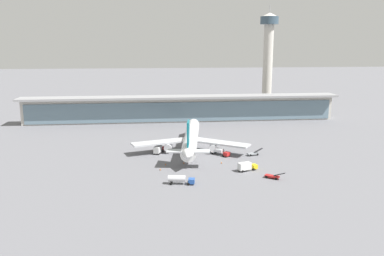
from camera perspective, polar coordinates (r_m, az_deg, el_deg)
ground_plane at (r=163.01m, az=0.50°, el=-3.69°), size 1200.00×1200.00×0.00m
airliner_on_stand at (r=165.76m, az=-0.14°, el=-1.48°), size 49.08×64.40×17.18m
service_truck_near_nose_blue at (r=127.35m, az=-1.75°, el=-7.47°), size 8.86×3.79×2.95m
service_truck_under_wing_red at (r=163.08m, az=-4.92°, el=-3.11°), size 4.72×7.64×3.10m
service_truck_mid_apron_red at (r=135.44m, az=11.71°, el=-6.91°), size 6.27×5.13×2.70m
service_truck_by_tail_yellow at (r=141.53m, az=7.95°, el=-5.56°), size 7.65×4.62×3.10m
service_truck_on_taxiway_red at (r=160.11m, az=4.03°, el=-3.38°), size 7.41×7.91×2.95m
service_truck_at_far_stand_grey at (r=161.51m, az=8.96°, el=-3.69°), size 6.91×3.16×2.70m
terminal_building at (r=228.75m, az=-1.50°, el=2.92°), size 183.60×12.80×15.20m
control_tower at (r=270.19m, az=11.05°, el=10.55°), size 12.00×12.00×69.72m
safety_cone_alpha at (r=141.79m, az=-4.66°, el=-6.03°), size 0.62×0.62×0.70m
safety_cone_bravo at (r=148.89m, az=-1.19°, el=-5.10°), size 0.62×0.62×0.70m
safety_cone_charlie at (r=147.29m, az=-3.88°, el=-5.32°), size 0.62×0.62×0.70m
safety_cone_delta at (r=149.47m, az=4.31°, el=-5.07°), size 0.62×0.62×0.70m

